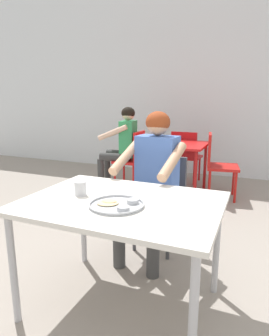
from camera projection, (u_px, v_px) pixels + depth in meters
The scene contains 12 objects.
ground_plane at pixel (123, 304), 2.03m from camera, with size 12.00×12.00×0.05m, color gray.
back_wall at pixel (217, 78), 5.09m from camera, with size 12.00×0.12×3.40m, color silver.
table_foreground at pixel (122, 211), 1.83m from camera, with size 1.19×0.88×0.73m.
thali_tray at pixel (117, 204), 1.72m from camera, with size 0.33×0.33×0.03m.
drinking_cup at pixel (80, 188), 1.91m from camera, with size 0.08×0.08×0.09m.
chair_foreground at pixel (162, 194), 2.72m from camera, with size 0.43×0.43×0.83m.
diner_foreground at pixel (153, 173), 2.48m from camera, with size 0.52×0.58×1.24m.
table_background_red at pixel (173, 149), 4.27m from camera, with size 0.94×0.84×0.73m.
chair_red_left at pixel (133, 156), 4.51m from camera, with size 0.39×0.42×0.88m.
chair_red_right at pixel (217, 161), 4.06m from camera, with size 0.48×0.50×0.89m.
chair_red_far at pixel (185, 153), 4.80m from camera, with size 0.46×0.44×0.84m.
patron_background at pixel (123, 140), 4.54m from camera, with size 0.59×0.55×1.23m.
Camera 1 is at (0.76, -1.60, 1.33)m, focal length 31.83 mm.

